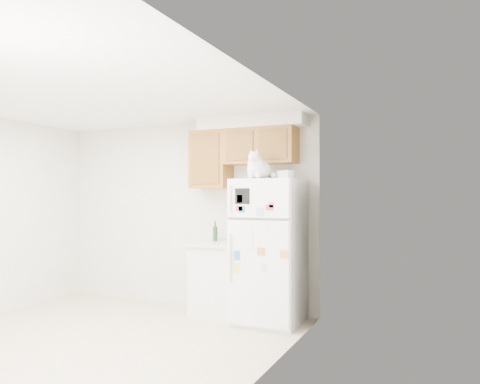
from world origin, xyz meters
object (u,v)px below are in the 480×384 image
Objects in this scene: storage_box_front at (286,175)px; bottle_amber at (232,229)px; bottle_green at (215,231)px; refrigerator at (269,251)px; base_counter at (219,278)px; storage_box_back at (285,175)px; cat at (258,168)px.

storage_box_front is 1.12m from bottle_amber.
refrigerator is at bearing -12.18° from bottle_green.
storage_box_back is at bearing 2.52° from base_counter.
cat reaches higher than refrigerator.
storage_box_back reaches higher than storage_box_front.
bottle_green is at bearing 152.39° from cat.
storage_box_front reaches higher than bottle_amber.
storage_box_front is (0.09, -0.27, -0.01)m from storage_box_back.
refrigerator is 0.95m from storage_box_front.
refrigerator is 0.79m from base_counter.
storage_box_front reaches higher than base_counter.
cat reaches higher than bottle_green.
storage_box_back is at bearing 126.31° from storage_box_front.
storage_box_back reaches higher than bottle_amber.
base_counter is 5.11× the size of storage_box_back.
bottle_amber reaches higher than bottle_green.
bottle_amber is at bearing 141.86° from cat.
storage_box_front is at bearing -72.91° from storage_box_back.
bottle_green is (-0.75, 0.39, -0.78)m from cat.
storage_box_front is at bearing -22.76° from bottle_amber.
cat reaches higher than bottle_amber.
base_counter is (-0.69, 0.07, -0.39)m from refrigerator.
refrigerator is 9.44× the size of storage_box_back.
storage_box_back is 0.70× the size of bottle_green.
bottle_green reaches higher than base_counter.
bottle_amber is (-0.83, 0.35, -0.67)m from storage_box_front.
base_counter is 1.55m from storage_box_back.
base_counter is at bearing -178.91° from storage_box_back.
cat is at bearing -102.23° from refrigerator.
storage_box_front is 0.47× the size of bottle_amber.
bottle_amber is (0.12, 0.12, 0.62)m from base_counter.
bottle_amber is (0.23, 0.02, 0.03)m from bottle_green.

